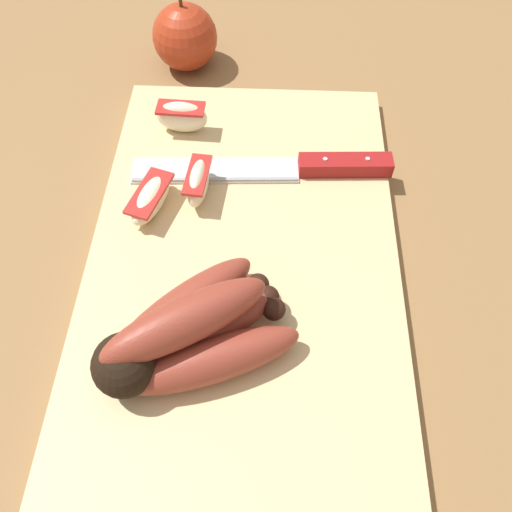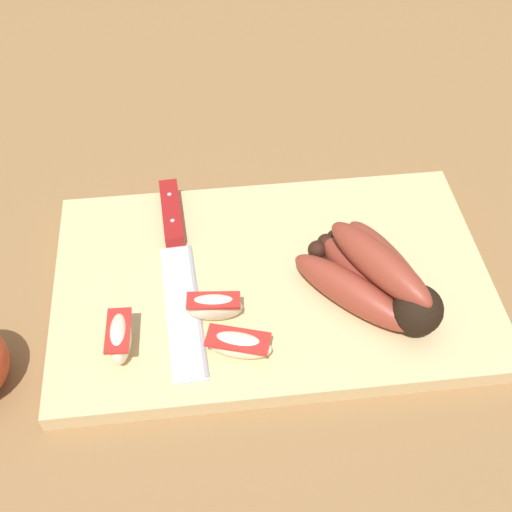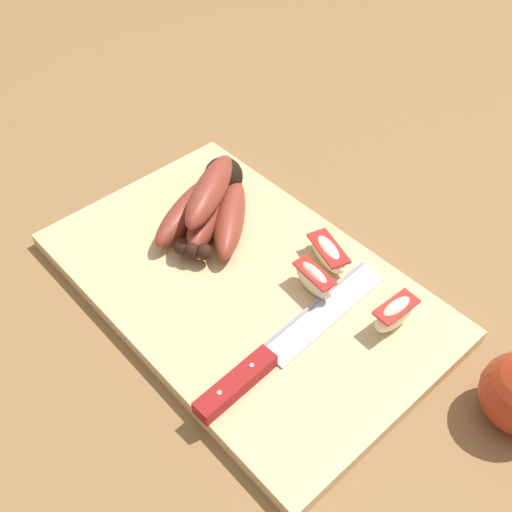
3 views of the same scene
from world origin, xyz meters
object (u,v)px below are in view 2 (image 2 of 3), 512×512
object	(u,v)px
apple_wedge_near	(238,344)
apple_wedge_middle	(214,307)
apple_wedge_far	(120,337)
chefs_knife	(176,244)
banana_bunch	(377,279)

from	to	relation	value
apple_wedge_near	apple_wedge_middle	bearing A→B (deg)	113.95
apple_wedge_far	chefs_knife	bearing A→B (deg)	66.41
chefs_knife	apple_wedge_far	size ratio (longest dim) A/B	4.79
chefs_knife	apple_wedge_far	distance (m)	0.15
apple_wedge_middle	chefs_knife	bearing A→B (deg)	109.38
banana_bunch	apple_wedge_middle	xyz separation A→B (m)	(-0.17, -0.01, -0.01)
banana_bunch	chefs_knife	bearing A→B (deg)	155.78
chefs_knife	apple_wedge_far	xyz separation A→B (m)	(-0.06, -0.13, 0.01)
apple_wedge_middle	apple_wedge_far	xyz separation A→B (m)	(-0.10, -0.03, 0.00)
chefs_knife	apple_wedge_near	size ratio (longest dim) A/B	3.87
apple_wedge_middle	apple_wedge_far	distance (m)	0.10
banana_bunch	apple_wedge_far	xyz separation A→B (m)	(-0.27, -0.04, -0.01)
banana_bunch	apple_wedge_middle	world-z (taller)	banana_bunch
apple_wedge_far	banana_bunch	bearing A→B (deg)	8.27
apple_wedge_far	apple_wedge_near	bearing A→B (deg)	-8.72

